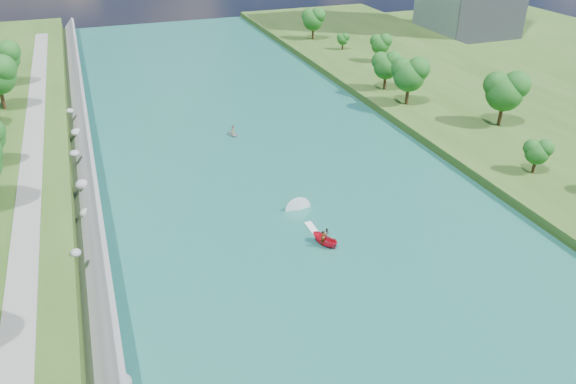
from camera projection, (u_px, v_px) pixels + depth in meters
name	position (u px, v px, depth m)	size (l,w,h in m)	color
ground	(351.00, 285.00, 60.68)	(260.00, 260.00, 0.00)	#2D5119
river_water	(287.00, 199.00, 77.13)	(55.00, 240.00, 0.10)	#1A6352
berm_east	(571.00, 144.00, 91.74)	(44.00, 240.00, 1.50)	#2D5119
riprap_bank	(89.00, 225.00, 67.96)	(4.13, 236.00, 4.50)	slate
riverside_path	(27.00, 220.00, 65.63)	(3.00, 200.00, 0.10)	gray
trees_east	(498.00, 110.00, 90.23)	(17.19, 141.59, 11.18)	#154F18
motorboat	(318.00, 232.00, 68.71)	(3.60, 18.69, 2.22)	red
raft	(233.00, 133.00, 96.53)	(2.30, 2.95, 1.72)	#94979C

